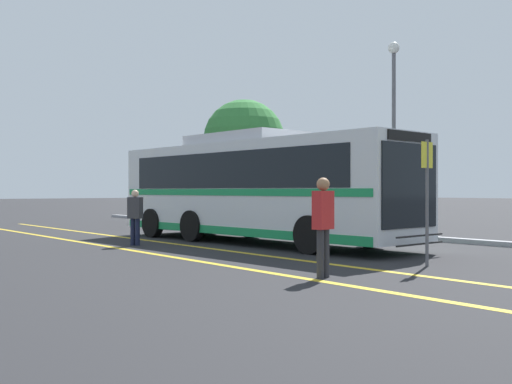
{
  "coord_description": "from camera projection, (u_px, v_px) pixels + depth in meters",
  "views": [
    {
      "loc": [
        13.49,
        -12.39,
        1.63
      ],
      "look_at": [
        -0.95,
        -0.5,
        1.59
      ],
      "focal_mm": 42.0,
      "sensor_mm": 36.0,
      "label": 1
    }
  ],
  "objects": [
    {
      "name": "curb_strip",
      "position": [
        358.0,
        233.0,
        21.76
      ],
      "size": [
        39.18,
        0.36,
        0.15
      ],
      "primitive_type": "cube",
      "color": "#99999E",
      "rests_on": "ground_plane"
    },
    {
      "name": "bus_stop_sign",
      "position": [
        427.0,
        187.0,
        12.85
      ],
      "size": [
        0.07,
        0.4,
        2.73
      ],
      "rotation": [
        0.0,
        0.0,
        -1.53
      ],
      "color": "#59595E",
      "rests_on": "ground_plane"
    },
    {
      "name": "parked_car_1",
      "position": [
        260.0,
        215.0,
        23.43
      ],
      "size": [
        3.98,
        1.9,
        1.34
      ],
      "rotation": [
        0.0,
        0.0,
        -1.56
      ],
      "color": "#4C3823",
      "rests_on": "ground_plane"
    },
    {
      "name": "lane_strip_1",
      "position": [
        137.0,
        251.0,
        16.07
      ],
      "size": [
        31.18,
        0.2,
        0.01
      ],
      "primitive_type": "cube",
      "rotation": [
        0.0,
        0.0,
        1.57
      ],
      "color": "gold",
      "rests_on": "ground_plane"
    },
    {
      "name": "tree_0",
      "position": [
        244.0,
        141.0,
        30.07
      ],
      "size": [
        4.09,
        4.09,
        6.21
      ],
      "color": "#513823",
      "rests_on": "ground_plane"
    },
    {
      "name": "lane_strip_0",
      "position": [
        197.0,
        247.0,
        17.32
      ],
      "size": [
        31.18,
        0.2,
        0.01
      ],
      "primitive_type": "cube",
      "rotation": [
        0.0,
        0.0,
        1.57
      ],
      "color": "gold",
      "rests_on": "ground_plane"
    },
    {
      "name": "ground_plane",
      "position": [
        288.0,
        244.0,
        18.3
      ],
      "size": [
        220.0,
        220.0,
        0.0
      ],
      "primitive_type": "plane",
      "color": "#262628"
    },
    {
      "name": "pedestrian_0",
      "position": [
        323.0,
        220.0,
        11.18
      ],
      "size": [
        0.28,
        0.45,
        1.88
      ],
      "rotation": [
        0.0,
        0.0,
        1.72
      ],
      "color": "#2D2D33",
      "rests_on": "ground_plane"
    },
    {
      "name": "parked_car_0",
      "position": [
        177.0,
        210.0,
        28.73
      ],
      "size": [
        4.93,
        1.97,
        1.35
      ],
      "rotation": [
        0.0,
        0.0,
        -1.52
      ],
      "color": "olive",
      "rests_on": "ground_plane"
    },
    {
      "name": "transit_bus",
      "position": [
        256.0,
        186.0,
        18.72
      ],
      "size": [
        11.58,
        3.12,
        3.44
      ],
      "rotation": [
        0.0,
        0.0,
        -1.53
      ],
      "color": "silver",
      "rests_on": "ground_plane"
    },
    {
      "name": "street_lamp",
      "position": [
        394.0,
        109.0,
        21.63
      ],
      "size": [
        0.42,
        0.42,
        7.01
      ],
      "color": "#59595E",
      "rests_on": "ground_plane"
    },
    {
      "name": "pedestrian_1",
      "position": [
        135.0,
        214.0,
        17.78
      ],
      "size": [
        0.47,
        0.39,
        1.66
      ],
      "rotation": [
        0.0,
        0.0,
        3.63
      ],
      "color": "#191E38",
      "rests_on": "ground_plane"
    }
  ]
}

